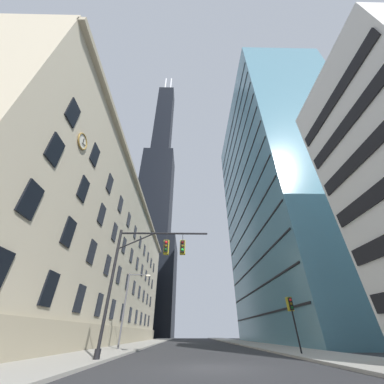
{
  "coord_description": "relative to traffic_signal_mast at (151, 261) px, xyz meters",
  "views": [
    {
      "loc": [
        -1.3,
        -13.28,
        1.39
      ],
      "look_at": [
        -0.6,
        29.1,
        29.46
      ],
      "focal_mm": 20.05,
      "sensor_mm": 36.0,
      "label": 1
    }
  ],
  "objects": [
    {
      "name": "traffic_light_near_right",
      "position": [
        11.24,
        4.17,
        -2.59
      ],
      "size": [
        0.4,
        0.63,
        3.83
      ],
      "color": "black",
      "rests_on": "sidewalk_right"
    },
    {
      "name": "glass_office_midrise",
      "position": [
        23.99,
        26.55,
        23.35
      ],
      "size": [
        18.05,
        38.09,
        58.31
      ],
      "color": "teal",
      "rests_on": "ground"
    },
    {
      "name": "ground_plane",
      "position": [
        4.02,
        -2.45,
        -5.86
      ],
      "size": [
        102.0,
        160.0,
        0.1
      ],
      "primitive_type": "cube",
      "color": "#303033"
    },
    {
      "name": "sidewalk_left",
      "position": [
        -4.48,
        -2.45,
        -5.73
      ],
      "size": [
        5.0,
        160.0,
        0.15
      ],
      "primitive_type": "cube",
      "color": "#A8A399",
      "rests_on": "ground"
    },
    {
      "name": "dark_skyscraper",
      "position": [
        -15.04,
        81.1,
        46.68
      ],
      "size": [
        24.14,
        24.14,
        178.37
      ],
      "color": "black",
      "rests_on": "ground"
    },
    {
      "name": "traffic_signal_mast",
      "position": [
        0.0,
        0.0,
        0.0
      ],
      "size": [
        6.89,
        0.63,
        7.99
      ],
      "color": "black",
      "rests_on": "sidewalk_left"
    },
    {
      "name": "street_lamppost",
      "position": [
        -3.67,
        10.17,
        -1.4
      ],
      "size": [
        2.53,
        0.32,
        7.05
      ],
      "color": "#47474C",
      "rests_on": "sidewalk_left"
    },
    {
      "name": "station_building",
      "position": [
        -15.26,
        23.24,
        6.6
      ],
      "size": [
        17.25,
        63.39,
        24.85
      ],
      "color": "#BCAF93",
      "rests_on": "ground"
    }
  ]
}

